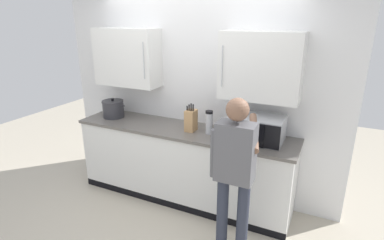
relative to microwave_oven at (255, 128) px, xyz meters
The scene contains 8 objects.
ground_plane 1.68m from the microwave_oven, 132.85° to the right, with size 9.76×9.76×0.00m, color #B7AD99.
back_wall_tiled 0.98m from the microwave_oven, 163.41° to the left, with size 3.73×0.44×2.70m.
counter_unit 1.06m from the microwave_oven, behind, with size 2.74×0.63×0.95m.
microwave_oven is the anchor object (origin of this frame).
stock_pot 1.92m from the microwave_oven, behind, with size 0.38×0.28×0.26m.
thermos_flask 0.52m from the microwave_oven, behind, with size 0.09×0.09×0.28m.
knife_block 0.75m from the microwave_oven, behind, with size 0.11×0.15×0.34m.
person_figure 0.76m from the microwave_oven, 88.50° to the right, with size 0.44×0.56×1.61m.
Camera 1 is at (1.61, -2.20, 2.26)m, focal length 28.76 mm.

